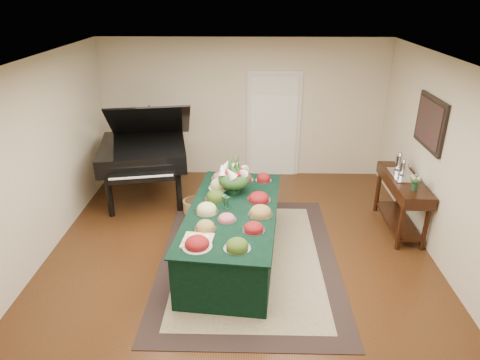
{
  "coord_description": "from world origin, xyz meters",
  "views": [
    {
      "loc": [
        0.13,
        -5.17,
        3.52
      ],
      "look_at": [
        0.0,
        0.3,
        1.05
      ],
      "focal_mm": 32.0,
      "sensor_mm": 36.0,
      "label": 1
    }
  ],
  "objects_px": {
    "grand_piano": "(144,151)",
    "mahogany_sideboard": "(403,190)",
    "floral_centerpiece": "(234,175)",
    "buffet_table": "(233,233)"
  },
  "relations": [
    {
      "from": "floral_centerpiece",
      "to": "grand_piano",
      "type": "relative_size",
      "value": 0.24
    },
    {
      "from": "floral_centerpiece",
      "to": "mahogany_sideboard",
      "type": "xyz_separation_m",
      "value": [
        2.59,
        0.33,
        -0.37
      ]
    },
    {
      "from": "buffet_table",
      "to": "floral_centerpiece",
      "type": "height_order",
      "value": "floral_centerpiece"
    },
    {
      "from": "floral_centerpiece",
      "to": "mahogany_sideboard",
      "type": "bearing_deg",
      "value": 7.26
    },
    {
      "from": "buffet_table",
      "to": "floral_centerpiece",
      "type": "bearing_deg",
      "value": 90.17
    },
    {
      "from": "floral_centerpiece",
      "to": "grand_piano",
      "type": "height_order",
      "value": "grand_piano"
    },
    {
      "from": "grand_piano",
      "to": "mahogany_sideboard",
      "type": "bearing_deg",
      "value": -13.41
    },
    {
      "from": "buffet_table",
      "to": "grand_piano",
      "type": "relative_size",
      "value": 1.33
    },
    {
      "from": "grand_piano",
      "to": "mahogany_sideboard",
      "type": "height_order",
      "value": "grand_piano"
    },
    {
      "from": "floral_centerpiece",
      "to": "mahogany_sideboard",
      "type": "height_order",
      "value": "floral_centerpiece"
    }
  ]
}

